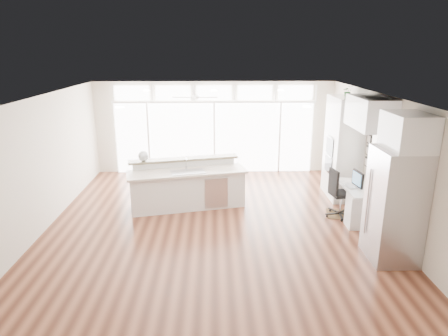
{
  "coord_description": "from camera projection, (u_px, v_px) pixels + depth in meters",
  "views": [
    {
      "loc": [
        0.01,
        -7.68,
        3.59
      ],
      "look_at": [
        0.21,
        0.6,
        1.11
      ],
      "focal_mm": 32.0,
      "sensor_mm": 36.0,
      "label": 1
    }
  ],
  "objects": [
    {
      "name": "desk_window",
      "position": [
        380.0,
        151.0,
        8.31
      ],
      "size": [
        0.04,
        0.85,
        0.85
      ],
      "primitive_type": "cube",
      "color": "white",
      "rests_on": "wall_right"
    },
    {
      "name": "wall_front",
      "position": [
        215.0,
        273.0,
        4.17
      ],
      "size": [
        7.0,
        0.04,
        2.7
      ],
      "primitive_type": "cube",
      "color": "beige",
      "rests_on": "floor"
    },
    {
      "name": "kitchen_island",
      "position": [
        187.0,
        185.0,
        9.3
      ],
      "size": [
        2.89,
        1.61,
        1.08
      ],
      "primitive_type": "cube",
      "rotation": [
        0.0,
        0.0,
        0.22
      ],
      "color": "white",
      "rests_on": "floor"
    },
    {
      "name": "rug",
      "position": [
        345.0,
        215.0,
        9.0
      ],
      "size": [
        0.91,
        0.73,
        0.01
      ],
      "primitive_type": "cube",
      "rotation": [
        0.0,
        0.0,
        -0.18
      ],
      "color": "#342210",
      "rests_on": "floor"
    },
    {
      "name": "keyboard",
      "position": [
        349.0,
        187.0,
        8.52
      ],
      "size": [
        0.17,
        0.33,
        0.02
      ],
      "primitive_type": "cube",
      "rotation": [
        0.0,
        0.0,
        0.17
      ],
      "color": "silver",
      "rests_on": "desk_nook"
    },
    {
      "name": "fishbowl",
      "position": [
        143.0,
        156.0,
        9.26
      ],
      "size": [
        0.3,
        0.3,
        0.24
      ],
      "primitive_type": "sphere",
      "rotation": [
        0.0,
        0.0,
        0.26
      ],
      "color": "silver",
      "rests_on": "kitchen_island"
    },
    {
      "name": "upper_cabinets",
      "position": [
        370.0,
        113.0,
        8.07
      ],
      "size": [
        0.64,
        1.3,
        0.64
      ],
      "primitive_type": "cube",
      "color": "white",
      "rests_on": "wall_right"
    },
    {
      "name": "fridge_cabinet",
      "position": [
        408.0,
        131.0,
        6.5
      ],
      "size": [
        0.64,
        0.9,
        0.6
      ],
      "primitive_type": "cube",
      "color": "white",
      "rests_on": "wall_right"
    },
    {
      "name": "transom_row",
      "position": [
        214.0,
        93.0,
        11.47
      ],
      "size": [
        5.9,
        0.06,
        0.4
      ],
      "primitive_type": "cube",
      "color": "white",
      "rests_on": "wall_back"
    },
    {
      "name": "wall_right",
      "position": [
        387.0,
        164.0,
        8.08
      ],
      "size": [
        0.04,
        8.0,
        2.7
      ],
      "primitive_type": "cube",
      "color": "beige",
      "rests_on": "floor"
    },
    {
      "name": "wall_left",
      "position": [
        38.0,
        167.0,
        7.92
      ],
      "size": [
        0.04,
        8.0,
        2.7
      ],
      "primitive_type": "cube",
      "color": "beige",
      "rests_on": "floor"
    },
    {
      "name": "ceiling_fan",
      "position": [
        195.0,
        94.0,
        10.34
      ],
      "size": [
        1.16,
        1.16,
        0.32
      ],
      "primitive_type": "cube",
      "color": "white",
      "rests_on": "ceiling"
    },
    {
      "name": "potted_plant",
      "position": [
        348.0,
        92.0,
        9.43
      ],
      "size": [
        0.26,
        0.29,
        0.21
      ],
      "primitive_type": "imported",
      "rotation": [
        0.0,
        0.0,
        -0.09
      ],
      "color": "#29602A",
      "rests_on": "oven_cabinet"
    },
    {
      "name": "refrigerator",
      "position": [
        395.0,
        206.0,
        6.87
      ],
      "size": [
        0.76,
        0.9,
        2.0
      ],
      "primitive_type": "cube",
      "color": "#B1B1B6",
      "rests_on": "floor"
    },
    {
      "name": "floor",
      "position": [
        215.0,
        227.0,
        8.39
      ],
      "size": [
        7.0,
        8.0,
        0.02
      ],
      "primitive_type": "cube",
      "color": "#492316",
      "rests_on": "ground"
    },
    {
      "name": "recessed_lights",
      "position": [
        214.0,
        97.0,
        7.81
      ],
      "size": [
        3.4,
        3.0,
        0.02
      ],
      "primitive_type": "cube",
      "color": "white",
      "rests_on": "ceiling"
    },
    {
      "name": "framed_photos",
      "position": [
        368.0,
        151.0,
        8.94
      ],
      "size": [
        0.06,
        0.22,
        0.8
      ],
      "primitive_type": "cube",
      "color": "black",
      "rests_on": "wall_right"
    },
    {
      "name": "wall_back",
      "position": [
        214.0,
        128.0,
        11.83
      ],
      "size": [
        7.0,
        0.04,
        2.7
      ],
      "primitive_type": "cube",
      "color": "beige",
      "rests_on": "floor"
    },
    {
      "name": "office_chair",
      "position": [
        341.0,
        193.0,
        8.77
      ],
      "size": [
        0.65,
        0.61,
        1.09
      ],
      "primitive_type": "cube",
      "rotation": [
        0.0,
        0.0,
        0.18
      ],
      "color": "black",
      "rests_on": "floor"
    },
    {
      "name": "desk_nook",
      "position": [
        359.0,
        203.0,
        8.63
      ],
      "size": [
        0.72,
        1.3,
        0.76
      ],
      "primitive_type": "cube",
      "color": "white",
      "rests_on": "floor"
    },
    {
      "name": "glass_wall",
      "position": [
        214.0,
        138.0,
        11.86
      ],
      "size": [
        5.8,
        0.06,
        2.08
      ],
      "primitive_type": "cube",
      "color": "white",
      "rests_on": "wall_back"
    },
    {
      "name": "oven_cabinet",
      "position": [
        343.0,
        148.0,
        9.82
      ],
      "size": [
        0.64,
        1.2,
        2.5
      ],
      "primitive_type": "cube",
      "color": "white",
      "rests_on": "floor"
    },
    {
      "name": "monitor",
      "position": [
        358.0,
        179.0,
        8.47
      ],
      "size": [
        0.13,
        0.45,
        0.37
      ],
      "primitive_type": "cube",
      "rotation": [
        0.0,
        0.0,
        0.12
      ],
      "color": "black",
      "rests_on": "desk_nook"
    },
    {
      "name": "ceiling",
      "position": [
        214.0,
        98.0,
        7.61
      ],
      "size": [
        7.0,
        8.0,
        0.02
      ],
      "primitive_type": "cube",
      "color": "white",
      "rests_on": "wall_back"
    }
  ]
}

